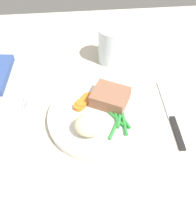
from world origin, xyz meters
TOP-DOWN VIEW (x-y plane):
  - dining_table at (0.00, 0.00)cm, footprint 120.00×90.00cm
  - dinner_plate at (-0.24, -1.71)cm, footprint 23.11×23.11cm
  - meat_portion at (2.87, 1.93)cm, footprint 10.11×9.55cm
  - mashed_potatoes at (-2.32, -5.87)cm, footprint 6.61×5.69cm
  - carrot_slices at (-3.32, 1.89)cm, footprint 4.74×5.03cm
  - green_beans at (4.19, -3.57)cm, footprint 5.35×10.26cm
  - fork at (-17.17, -1.97)cm, footprint 1.44×16.60cm
  - knife at (16.60, -1.99)cm, footprint 1.70×20.50cm
  - water_glass at (5.02, 18.96)cm, footprint 6.77×6.77cm

SIDE VIEW (x-z plane):
  - dining_table at x=0.00cm, z-range 0.00..2.00cm
  - knife at x=16.60cm, z-range 1.88..2.52cm
  - fork at x=-17.17cm, z-range 2.00..2.40cm
  - dinner_plate at x=-0.24cm, z-range 2.00..3.60cm
  - green_beans at x=4.19cm, z-range 3.54..4.42cm
  - carrot_slices at x=-3.32cm, z-range 3.55..4.77cm
  - meat_portion at x=2.87cm, z-range 3.60..6.85cm
  - mashed_potatoes at x=-2.32cm, z-range 3.60..7.75cm
  - water_glass at x=5.02cm, z-range 1.25..11.23cm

